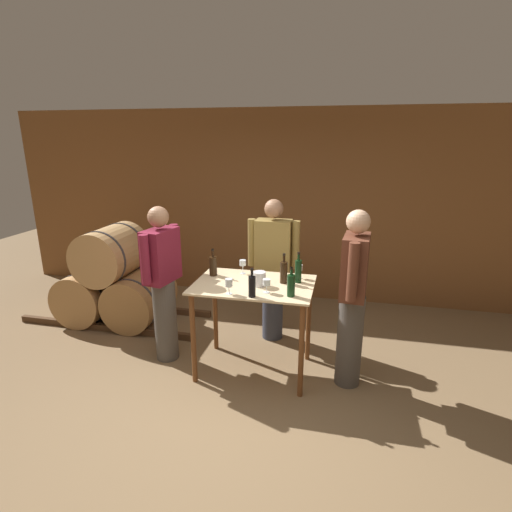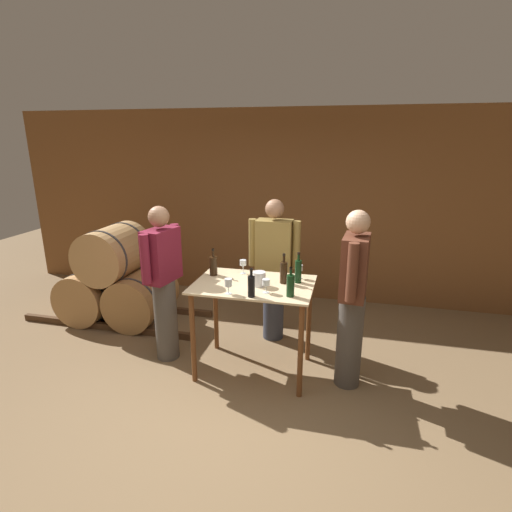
% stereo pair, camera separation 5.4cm
% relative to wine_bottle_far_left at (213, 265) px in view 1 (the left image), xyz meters
% --- Properties ---
extents(ground_plane, '(14.00, 14.00, 0.00)m').
position_rel_wine_bottle_far_left_xyz_m(ground_plane, '(0.39, -0.85, -1.05)').
color(ground_plane, brown).
extents(back_wall, '(8.40, 0.05, 2.70)m').
position_rel_wine_bottle_far_left_xyz_m(back_wall, '(0.39, 1.97, 0.30)').
color(back_wall, brown).
rests_on(back_wall, ground_plane).
extents(barrel_rack, '(2.34, 0.82, 1.25)m').
position_rel_wine_bottle_far_left_xyz_m(barrel_rack, '(-1.56, 0.61, -0.54)').
color(barrel_rack, '#4C331E').
rests_on(barrel_rack, ground_plane).
extents(tasting_table, '(1.15, 0.78, 0.94)m').
position_rel_wine_bottle_far_left_xyz_m(tasting_table, '(0.46, -0.15, -0.28)').
color(tasting_table, beige).
rests_on(tasting_table, ground_plane).
extents(wine_bottle_far_left, '(0.08, 0.08, 0.28)m').
position_rel_wine_bottle_far_left_xyz_m(wine_bottle_far_left, '(0.00, 0.00, 0.00)').
color(wine_bottle_far_left, black).
rests_on(wine_bottle_far_left, tasting_table).
extents(wine_bottle_left, '(0.06, 0.06, 0.26)m').
position_rel_wine_bottle_far_left_xyz_m(wine_bottle_left, '(0.52, -0.47, -0.00)').
color(wine_bottle_left, black).
rests_on(wine_bottle_left, tasting_table).
extents(wine_bottle_center, '(0.07, 0.07, 0.30)m').
position_rel_wine_bottle_far_left_xyz_m(wine_bottle_center, '(0.74, -0.06, 0.01)').
color(wine_bottle_center, black).
rests_on(wine_bottle_center, tasting_table).
extents(wine_bottle_right, '(0.07, 0.07, 0.27)m').
position_rel_wine_bottle_far_left_xyz_m(wine_bottle_right, '(0.85, -0.38, 0.00)').
color(wine_bottle_right, black).
rests_on(wine_bottle_right, tasting_table).
extents(wine_bottle_far_right, '(0.07, 0.07, 0.31)m').
position_rel_wine_bottle_far_left_xyz_m(wine_bottle_far_right, '(0.87, -0.01, 0.02)').
color(wine_bottle_far_right, black).
rests_on(wine_bottle_far_right, tasting_table).
extents(wine_glass_near_left, '(0.07, 0.07, 0.15)m').
position_rel_wine_bottle_far_left_xyz_m(wine_glass_near_left, '(0.28, 0.12, 0.01)').
color(wine_glass_near_left, silver).
rests_on(wine_glass_near_left, tasting_table).
extents(wine_glass_near_center, '(0.07, 0.07, 0.14)m').
position_rel_wine_bottle_far_left_xyz_m(wine_glass_near_center, '(0.30, -0.45, -0.00)').
color(wine_glass_near_center, silver).
rests_on(wine_glass_near_center, tasting_table).
extents(wine_glass_near_right, '(0.07, 0.07, 0.13)m').
position_rel_wine_bottle_far_left_xyz_m(wine_glass_near_right, '(0.63, -0.34, -0.01)').
color(wine_glass_near_right, silver).
rests_on(wine_glass_near_right, tasting_table).
extents(wine_glass_far_side, '(0.06, 0.06, 0.14)m').
position_rel_wine_bottle_far_left_xyz_m(wine_glass_far_side, '(0.87, 0.11, -0.00)').
color(wine_glass_far_side, silver).
rests_on(wine_glass_far_side, tasting_table).
extents(ice_bucket, '(0.12, 0.12, 0.14)m').
position_rel_wine_bottle_far_left_xyz_m(ice_bucket, '(0.52, -0.19, -0.04)').
color(ice_bucket, silver).
rests_on(ice_bucket, tasting_table).
extents(person_host, '(0.59, 0.24, 1.66)m').
position_rel_wine_bottle_far_left_xyz_m(person_host, '(0.51, 0.59, -0.17)').
color(person_host, '#333847').
rests_on(person_host, ground_plane).
extents(person_visitor_with_scarf, '(0.25, 0.59, 1.71)m').
position_rel_wine_bottle_far_left_xyz_m(person_visitor_with_scarf, '(1.40, -0.16, -0.15)').
color(person_visitor_with_scarf, '#4C4742').
rests_on(person_visitor_with_scarf, ground_plane).
extents(person_visitor_bearded, '(0.29, 0.58, 1.66)m').
position_rel_wine_bottle_far_left_xyz_m(person_visitor_bearded, '(-0.51, -0.12, -0.17)').
color(person_visitor_bearded, '#4C4742').
rests_on(person_visitor_bearded, ground_plane).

